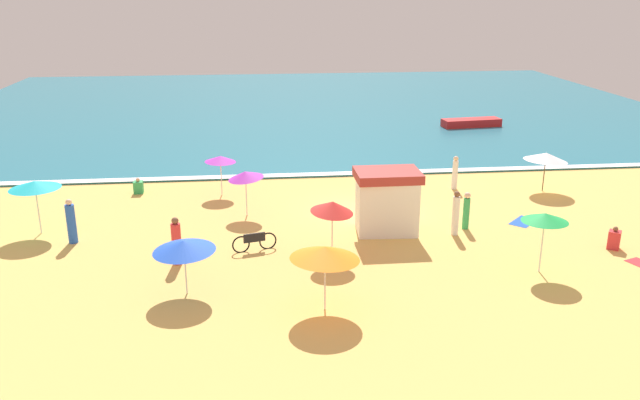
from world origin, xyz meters
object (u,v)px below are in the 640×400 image
lifeguard_cabana (387,201)px  beach_umbrella_2 (35,185)px  beach_umbrella_7 (184,246)px  beachgoer_4 (614,239)px  beach_umbrella_0 (246,175)px  small_boat_0 (471,123)px  beachgoer_2 (466,211)px  beachgoer_5 (177,242)px  beachgoer_6 (71,222)px  parked_bicycle (254,242)px  beach_umbrella_4 (546,157)px  beach_umbrella_5 (332,207)px  beachgoer_3 (138,187)px  beachgoer_0 (455,173)px  beachgoer_1 (456,214)px  beach_umbrella_3 (220,159)px  beach_umbrella_1 (545,217)px  beach_umbrella_6 (325,253)px

lifeguard_cabana → beach_umbrella_2: 14.71m
beach_umbrella_7 → beachgoer_4: beach_umbrella_7 is taller
beach_umbrella_0 → small_boat_0: (16.58, 17.77, -1.53)m
beach_umbrella_7 → beachgoer_2: 12.55m
beach_umbrella_0 → small_boat_0: size_ratio=0.49×
beachgoer_5 → beachgoer_6: bearing=149.7°
parked_bicycle → beachgoer_5: bearing=-161.7°
beach_umbrella_4 → small_boat_0: size_ratio=0.60×
beach_umbrella_5 → small_boat_0: bearing=60.0°
beachgoer_3 → beachgoer_6: 6.78m
beachgoer_0 → beachgoer_1: size_ratio=0.91×
beach_umbrella_0 → beach_umbrella_3: (-1.25, 3.24, -0.06)m
beach_umbrella_1 → beach_umbrella_5: bearing=164.5°
beachgoer_1 → beachgoer_6: 15.82m
beachgoer_2 → beach_umbrella_6: bearing=-135.8°
parked_bicycle → beach_umbrella_4: bearing=23.4°
beach_umbrella_1 → beach_umbrella_4: beach_umbrella_1 is taller
beach_umbrella_3 → small_boat_0: bearing=39.2°
parked_bicycle → beachgoer_4: beachgoer_4 is taller
small_boat_0 → beach_umbrella_1: bearing=-103.2°
beach_umbrella_3 → beachgoer_0: (11.93, -0.28, -1.00)m
beachgoer_2 → beachgoer_5: size_ratio=0.89×
beach_umbrella_7 → beachgoer_3: bearing=106.1°
beach_umbrella_0 → beachgoer_1: beach_umbrella_0 is taller
beach_umbrella_5 → beachgoer_6: bearing=165.2°
beachgoer_1 → beachgoer_5: beachgoer_1 is taller
beach_umbrella_5 → beachgoer_2: bearing=22.8°
beach_umbrella_4 → small_boat_0: beach_umbrella_4 is taller
beach_umbrella_1 → beach_umbrella_6: 8.43m
beach_umbrella_0 → beachgoer_6: beach_umbrella_0 is taller
beach_umbrella_2 → beach_umbrella_3: size_ratio=1.17×
beach_umbrella_0 → beach_umbrella_2: beach_umbrella_2 is taller
beach_umbrella_3 → beach_umbrella_7: (-0.80, -11.06, -0.10)m
beach_umbrella_3 → beachgoer_2: (10.65, -6.00, -1.03)m
beach_umbrella_4 → beach_umbrella_6: bearing=-137.4°
beach_umbrella_2 → beachgoer_4: (23.27, -4.24, -1.75)m
beach_umbrella_0 → beachgoer_4: (14.56, -5.60, -1.52)m
beachgoer_0 → beachgoer_1: beachgoer_1 is taller
beach_umbrella_3 → beachgoer_3: 4.53m
lifeguard_cabana → beach_umbrella_5: lifeguard_cabana is taller
beachgoer_1 → beach_umbrella_2: bearing=173.3°
beach_umbrella_1 → small_boat_0: beach_umbrella_1 is taller
beach_umbrella_6 → beachgoer_5: (-5.12, 4.24, -1.10)m
beach_umbrella_0 → beach_umbrella_3: 3.47m
beach_umbrella_6 → small_boat_0: 30.69m
parked_bicycle → beachgoer_1: (8.42, 0.86, 0.55)m
beach_umbrella_4 → beachgoer_3: size_ratio=3.35×
beach_umbrella_3 → parked_bicycle: (1.55, -7.50, -1.47)m
beach_umbrella_6 → parked_bicycle: size_ratio=1.70×
beachgoer_2 → beach_umbrella_3: bearing=150.6°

